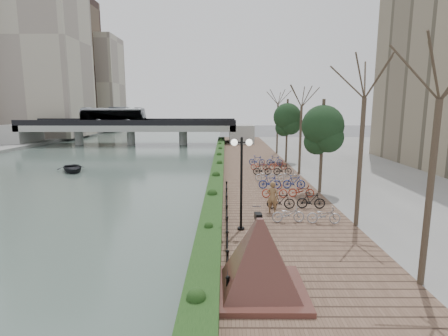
{
  "coord_description": "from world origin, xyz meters",
  "views": [
    {
      "loc": [
        1.33,
        -15.1,
        6.46
      ],
      "look_at": [
        1.21,
        10.36,
        2.0
      ],
      "focal_mm": 28.0,
      "sensor_mm": 36.0,
      "label": 1
    }
  ],
  "objects_px": {
    "boat": "(72,168)",
    "lamppost": "(242,163)",
    "granite_monument": "(259,255)",
    "motorcycle": "(258,218)",
    "pedestrian": "(273,197)"
  },
  "relations": [
    {
      "from": "granite_monument",
      "to": "lamppost",
      "type": "relative_size",
      "value": 1.05
    },
    {
      "from": "lamppost",
      "to": "pedestrian",
      "type": "xyz_separation_m",
      "value": [
        1.91,
        2.8,
        -2.4
      ]
    },
    {
      "from": "boat",
      "to": "motorcycle",
      "type": "bearing_deg",
      "value": -77.17
    },
    {
      "from": "granite_monument",
      "to": "motorcycle",
      "type": "xyz_separation_m",
      "value": [
        0.55,
        6.29,
        -0.8
      ]
    },
    {
      "from": "granite_monument",
      "to": "lamppost",
      "type": "height_order",
      "value": "lamppost"
    },
    {
      "from": "boat",
      "to": "lamppost",
      "type": "bearing_deg",
      "value": -79.35
    },
    {
      "from": "lamppost",
      "to": "pedestrian",
      "type": "height_order",
      "value": "lamppost"
    },
    {
      "from": "granite_monument",
      "to": "pedestrian",
      "type": "relative_size",
      "value": 2.61
    },
    {
      "from": "pedestrian",
      "to": "lamppost",
      "type": "bearing_deg",
      "value": 77.34
    },
    {
      "from": "granite_monument",
      "to": "boat",
      "type": "distance_m",
      "value": 29.08
    },
    {
      "from": "pedestrian",
      "to": "granite_monument",
      "type": "bearing_deg",
      "value": 101.25
    },
    {
      "from": "granite_monument",
      "to": "boat",
      "type": "xyz_separation_m",
      "value": [
        -16.51,
        23.9,
        -1.36
      ]
    },
    {
      "from": "pedestrian",
      "to": "boat",
      "type": "distance_m",
      "value": 23.67
    },
    {
      "from": "granite_monument",
      "to": "motorcycle",
      "type": "bearing_deg",
      "value": 85.04
    },
    {
      "from": "lamppost",
      "to": "boat",
      "type": "xyz_separation_m",
      "value": [
        -16.18,
        18.04,
        -3.41
      ]
    }
  ]
}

